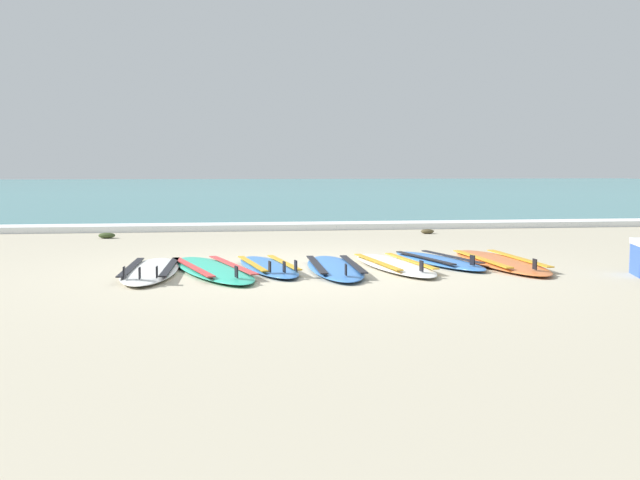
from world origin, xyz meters
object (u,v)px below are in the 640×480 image
(surfboard_5, at_px, (438,260))
(surfboard_1, at_px, (212,269))
(surfboard_2, at_px, (268,266))
(surfboard_6, at_px, (499,262))
(surfboard_4, at_px, (394,265))
(surfboard_3, at_px, (335,268))
(surfboard_0, at_px, (151,270))

(surfboard_5, bearing_deg, surfboard_1, -170.79)
(surfboard_1, distance_m, surfboard_2, 0.63)
(surfboard_2, bearing_deg, surfboard_6, 1.26)
(surfboard_6, bearing_deg, surfboard_4, -175.68)
(surfboard_3, xyz_separation_m, surfboard_5, (1.30, 0.47, 0.00))
(surfboard_2, bearing_deg, surfboard_4, -1.53)
(surfboard_0, distance_m, surfboard_5, 3.29)
(surfboard_0, bearing_deg, surfboard_3, -1.27)
(surfboard_2, xyz_separation_m, surfboard_5, (2.01, 0.27, -0.00))
(surfboard_3, height_order, surfboard_5, same)
(surfboard_5, bearing_deg, surfboard_4, -153.16)
(surfboard_0, relative_size, surfboard_6, 0.91)
(surfboard_2, xyz_separation_m, surfboard_4, (1.41, -0.04, -0.00))
(surfboard_0, relative_size, surfboard_2, 1.12)
(surfboard_0, relative_size, surfboard_5, 1.11)
(surfboard_2, distance_m, surfboard_6, 2.68)
(surfboard_2, relative_size, surfboard_6, 0.81)
(surfboard_5, bearing_deg, surfboard_2, -172.40)
(surfboard_1, distance_m, surfboard_6, 3.30)
(surfboard_2, height_order, surfboard_6, same)
(surfboard_0, xyz_separation_m, surfboard_1, (0.65, 0.00, -0.00))
(surfboard_0, relative_size, surfboard_1, 0.91)
(surfboard_4, distance_m, surfboard_5, 0.68)
(surfboard_0, bearing_deg, surfboard_1, 0.27)
(surfboard_0, bearing_deg, surfboard_2, 7.23)
(surfboard_3, bearing_deg, surfboard_5, 19.91)
(surfboard_3, relative_size, surfboard_6, 0.90)
(surfboard_1, height_order, surfboard_6, same)
(surfboard_1, xyz_separation_m, surfboard_2, (0.61, 0.16, 0.00))
(surfboard_2, distance_m, surfboard_5, 2.03)
(surfboard_0, bearing_deg, surfboard_4, 2.62)
(surfboard_4, bearing_deg, surfboard_0, -177.38)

